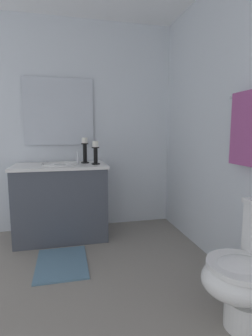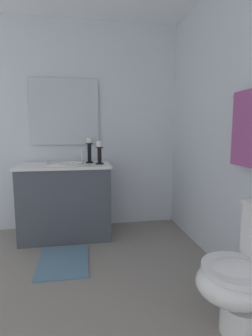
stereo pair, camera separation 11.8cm
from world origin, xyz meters
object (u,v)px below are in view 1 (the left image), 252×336
object	(u,v)px
vanity_cabinet	(61,201)
bath_mat	(62,263)
mirror	(59,112)
sink_basin	(60,168)
towel_near_vanity	(245,129)
candle_holder_short	(85,150)
candle_holder_tall	(96,152)
toilet	(251,270)

from	to	relation	value
vanity_cabinet	bath_mat	xyz separation A→B (m)	(0.62, 0.00, -0.40)
mirror	sink_basin	bearing A→B (deg)	0.20
vanity_cabinet	towel_near_vanity	bearing A→B (deg)	46.01
mirror	candle_holder_short	bearing A→B (deg)	52.66
candle_holder_tall	bath_mat	size ratio (longest dim) A/B	0.42
vanity_cabinet	towel_near_vanity	xyz separation A→B (m)	(1.25, 1.30, 0.78)
sink_basin	toilet	xyz separation A→B (m)	(1.65, 1.09, -0.41)
toilet	bath_mat	xyz separation A→B (m)	(-1.02, -1.10, -0.36)
vanity_cabinet	candle_holder_tall	distance (m)	0.66
mirror	candle_holder_tall	size ratio (longest dim) A/B	3.14
bath_mat	toilet	bearing A→B (deg)	46.97
toilet	towel_near_vanity	distance (m)	0.93
candle_holder_short	bath_mat	size ratio (longest dim) A/B	0.48
mirror	towel_near_vanity	size ratio (longest dim) A/B	1.52
mirror	bath_mat	bearing A→B (deg)	0.00
towel_near_vanity	mirror	bearing A→B (deg)	-139.74
vanity_cabinet	toilet	world-z (taller)	vanity_cabinet
sink_basin	towel_near_vanity	xyz separation A→B (m)	(1.25, 1.30, 0.41)
towel_near_vanity	bath_mat	size ratio (longest dim) A/B	0.87
towel_near_vanity	vanity_cabinet	bearing A→B (deg)	-133.99
candle_holder_tall	bath_mat	bearing A→B (deg)	-34.27
candle_holder_tall	mirror	bearing A→B (deg)	-132.98
mirror	bath_mat	size ratio (longest dim) A/B	1.32
sink_basin	bath_mat	distance (m)	0.99
vanity_cabinet	candle_holder_tall	size ratio (longest dim) A/B	3.95
candle_holder_tall	towel_near_vanity	world-z (taller)	towel_near_vanity
mirror	candle_holder_short	xyz separation A→B (m)	(0.21, 0.27, -0.43)
sink_basin	toilet	bearing A→B (deg)	33.59
candle_holder_short	toilet	world-z (taller)	candle_holder_short
mirror	towel_near_vanity	world-z (taller)	mirror
candle_holder_tall	bath_mat	xyz separation A→B (m)	(0.55, -0.38, -0.94)
vanity_cabinet	toilet	distance (m)	1.98
vanity_cabinet	candle_holder_short	world-z (taller)	candle_holder_short
vanity_cabinet	towel_near_vanity	world-z (taller)	towel_near_vanity
sink_basin	candle_holder_tall	distance (m)	0.42
mirror	candle_holder_short	size ratio (longest dim) A/B	2.76
vanity_cabinet	sink_basin	xyz separation A→B (m)	(-0.00, 0.00, 0.37)
candle_holder_tall	candle_holder_short	distance (m)	0.18
candle_holder_short	vanity_cabinet	bearing A→B (deg)	-75.38
candle_holder_short	bath_mat	bearing A→B (deg)	-21.44
sink_basin	towel_near_vanity	size ratio (longest dim) A/B	0.77
mirror	toilet	distance (m)	2.45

